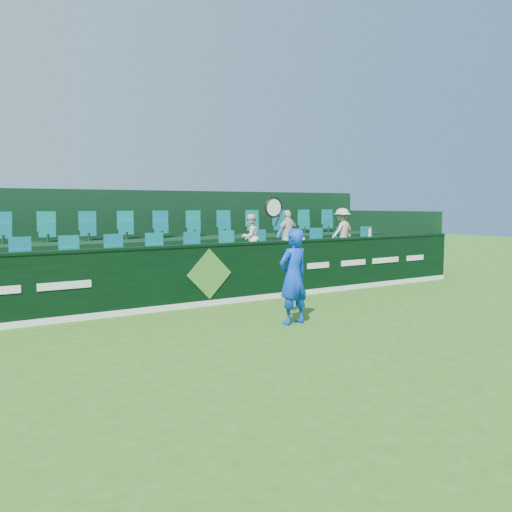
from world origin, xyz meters
TOP-DOWN VIEW (x-y plane):
  - ground at (0.00, 0.00)m, footprint 60.00×60.00m
  - sponsor_hoarding at (0.00, 4.00)m, footprint 16.00×0.25m
  - stand_tier_front at (0.00, 5.10)m, footprint 16.00×2.00m
  - stand_tier_back at (0.00, 7.00)m, footprint 16.00×1.80m
  - stand_rear at (0.00, 7.44)m, footprint 16.00×4.10m
  - seat_row_front at (0.00, 5.50)m, footprint 13.50×0.50m
  - seat_row_back at (0.00, 7.30)m, footprint 13.50×0.50m
  - tennis_player at (0.33, 1.37)m, footprint 1.12×0.48m
  - spectator_left at (1.89, 5.12)m, footprint 0.66×0.57m
  - spectator_middle at (3.10, 5.12)m, footprint 0.76×0.36m
  - spectator_right at (5.04, 5.12)m, footprint 0.92×0.64m
  - towel at (2.41, 4.00)m, footprint 0.44×0.29m
  - drinks_bottle at (4.99, 4.00)m, footprint 0.07×0.07m

SIDE VIEW (x-z plane):
  - ground at x=0.00m, z-range 0.00..0.00m
  - stand_tier_front at x=0.00m, z-range 0.00..0.80m
  - stand_tier_back at x=0.00m, z-range 0.00..1.30m
  - sponsor_hoarding at x=0.00m, z-range 0.00..1.35m
  - tennis_player at x=0.33m, z-range -0.31..2.10m
  - seat_row_front at x=0.00m, z-range 0.80..1.40m
  - stand_rear at x=0.00m, z-range -0.08..2.52m
  - spectator_left at x=1.89m, z-range 0.80..1.96m
  - towel at x=2.41m, z-range 1.35..1.42m
  - spectator_middle at x=3.10m, z-range 0.80..2.06m
  - spectator_right at x=5.04m, z-range 0.80..2.10m
  - drinks_bottle at x=4.99m, z-range 1.35..1.57m
  - seat_row_back at x=0.00m, z-range 1.30..1.90m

